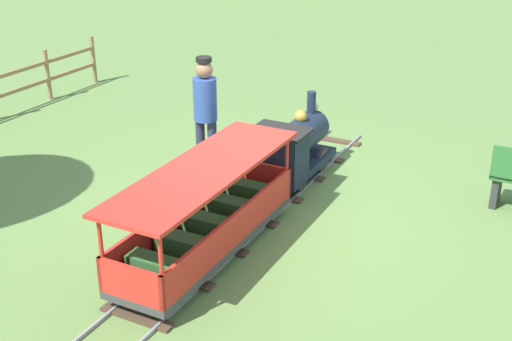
# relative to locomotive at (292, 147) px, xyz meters

# --- Properties ---
(ground_plane) EXTENTS (60.00, 60.00, 0.00)m
(ground_plane) POSITION_rel_locomotive_xyz_m (0.00, -0.92, -0.48)
(ground_plane) COLOR #608442
(track) EXTENTS (0.74, 6.40, 0.04)m
(track) POSITION_rel_locomotive_xyz_m (0.00, -1.21, -0.47)
(track) COLOR gray
(track) RESTS_ON ground_plane
(locomotive) EXTENTS (0.70, 1.45, 1.03)m
(locomotive) POSITION_rel_locomotive_xyz_m (0.00, 0.00, 0.00)
(locomotive) COLOR #192338
(locomotive) RESTS_ON ground_plane
(passenger_car) EXTENTS (0.80, 2.70, 0.97)m
(passenger_car) POSITION_rel_locomotive_xyz_m (0.00, -2.11, -0.06)
(passenger_car) COLOR #3F3F3F
(passenger_car) RESTS_ON ground_plane
(conductor_person) EXTENTS (0.30, 0.30, 1.62)m
(conductor_person) POSITION_rel_locomotive_xyz_m (-1.06, -0.37, 0.47)
(conductor_person) COLOR #282D47
(conductor_person) RESTS_ON ground_plane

